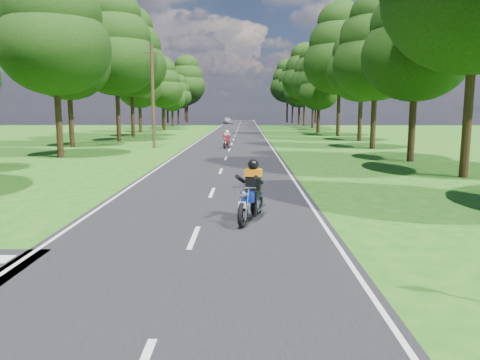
{
  "coord_description": "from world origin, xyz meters",
  "views": [
    {
      "loc": [
        1.23,
        -8.8,
        3.05
      ],
      "look_at": [
        1.07,
        4.0,
        1.1
      ],
      "focal_mm": 35.0,
      "sensor_mm": 36.0,
      "label": 1
    }
  ],
  "objects": [
    {
      "name": "main_road",
      "position": [
        0.0,
        50.0,
        0.01
      ],
      "size": [
        7.0,
        140.0,
        0.02
      ],
      "primitive_type": "cube",
      "color": "black",
      "rests_on": "ground"
    },
    {
      "name": "rider_far_red",
      "position": [
        -0.25,
        27.52,
        0.72
      ],
      "size": [
        0.85,
        1.76,
        1.4
      ],
      "primitive_type": null,
      "rotation": [
        0.0,
        0.0,
        -0.18
      ],
      "color": "#AA270D",
      "rests_on": "main_road"
    },
    {
      "name": "rider_near_blue",
      "position": [
        1.38,
        3.74,
        0.85
      ],
      "size": [
        1.18,
        2.11,
        1.67
      ],
      "primitive_type": null,
      "rotation": [
        0.0,
        0.0,
        -0.27
      ],
      "color": "#0E2A9C",
      "rests_on": "main_road"
    },
    {
      "name": "ground",
      "position": [
        0.0,
        0.0,
        0.0
      ],
      "size": [
        160.0,
        160.0,
        0.0
      ],
      "primitive_type": "plane",
      "color": "#1A5814",
      "rests_on": "ground"
    },
    {
      "name": "road_markings",
      "position": [
        -0.14,
        48.13,
        0.02
      ],
      "size": [
        7.4,
        140.0,
        0.01
      ],
      "color": "silver",
      "rests_on": "main_road"
    },
    {
      "name": "treeline",
      "position": [
        1.43,
        60.06,
        8.25
      ],
      "size": [
        40.0,
        115.35,
        14.78
      ],
      "color": "black",
      "rests_on": "ground"
    },
    {
      "name": "distant_car",
      "position": [
        -2.44,
        87.75,
        0.72
      ],
      "size": [
        2.25,
        4.33,
        1.41
      ],
      "primitive_type": "imported",
      "rotation": [
        0.0,
        0.0,
        -0.15
      ],
      "color": "#B5B8BD",
      "rests_on": "main_road"
    },
    {
      "name": "telegraph_pole",
      "position": [
        -6.0,
        28.0,
        4.07
      ],
      "size": [
        1.2,
        0.26,
        8.0
      ],
      "color": "#382616",
      "rests_on": "ground"
    }
  ]
}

